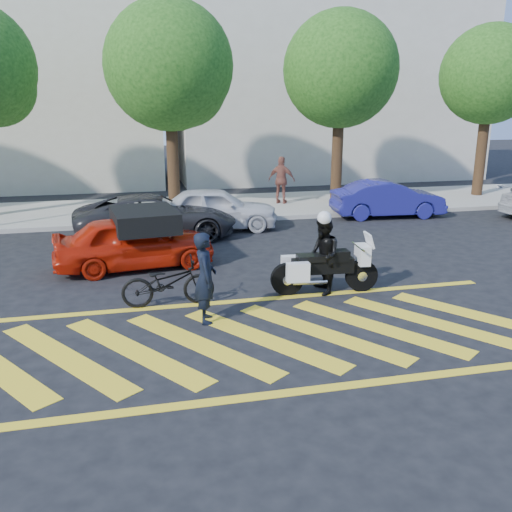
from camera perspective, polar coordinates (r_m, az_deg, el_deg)
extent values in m
plane|color=black|center=(9.56, -2.36, -8.93)|extent=(90.00, 90.00, 0.00)
cube|color=#9E998E|center=(20.96, -8.53, 4.90)|extent=(60.00, 5.00, 0.15)
cube|color=yellow|center=(9.50, -19.45, -10.02)|extent=(2.43, 3.21, 0.01)
cube|color=yellow|center=(9.42, -12.71, -9.68)|extent=(2.43, 3.21, 0.01)
cube|color=yellow|center=(9.47, -5.97, -9.21)|extent=(2.43, 3.21, 0.01)
cube|color=yellow|center=(9.65, 0.59, -8.63)|extent=(2.43, 3.21, 0.01)
cube|color=yellow|center=(9.95, 6.82, -7.98)|extent=(2.43, 3.21, 0.01)
cube|color=yellow|center=(10.35, 12.61, -7.29)|extent=(2.43, 3.21, 0.01)
cube|color=yellow|center=(10.85, 17.90, -6.59)|extent=(2.43, 3.21, 0.01)
cube|color=yellow|center=(11.44, 22.67, -5.91)|extent=(2.43, 3.21, 0.01)
cube|color=yellow|center=(7.91, 0.30, -14.55)|extent=(12.00, 0.20, 0.01)
cube|color=yellow|center=(11.28, -4.17, -4.95)|extent=(12.00, 0.20, 0.01)
cube|color=beige|center=(31.40, 7.01, 18.50)|extent=(16.00, 8.00, 11.00)
cylinder|color=black|center=(20.69, -8.75, 10.14)|extent=(0.44, 0.44, 4.00)
sphere|color=#194412|center=(20.63, -9.15, 19.19)|extent=(4.60, 4.60, 4.60)
sphere|color=#194412|center=(20.95, -7.42, 17.31)|extent=(2.99, 2.99, 2.99)
cylinder|color=black|center=(22.15, 8.54, 10.52)|extent=(0.44, 0.44, 4.00)
sphere|color=#194412|center=(22.09, 8.89, 18.83)|extent=(4.40, 4.40, 4.40)
sphere|color=#194412|center=(22.57, 10.01, 17.04)|extent=(2.86, 2.86, 2.86)
cylinder|color=black|center=(25.26, 22.62, 10.14)|extent=(0.44, 0.44, 4.00)
sphere|color=#194412|center=(25.20, 23.40, 17.14)|extent=(4.00, 4.00, 4.00)
sphere|color=#194412|center=(25.78, 23.97, 15.68)|extent=(2.60, 2.60, 2.60)
imported|color=black|center=(10.11, -5.36, -2.29)|extent=(0.46, 0.66, 1.73)
imported|color=black|center=(11.12, -9.23, -2.77)|extent=(1.87, 0.66, 0.98)
cylinder|color=black|center=(11.64, 3.28, -2.45)|extent=(0.71, 0.20, 0.70)
cylinder|color=silver|center=(11.64, 3.28, -2.45)|extent=(0.23, 0.19, 0.21)
cylinder|color=black|center=(12.08, 11.03, -2.04)|extent=(0.71, 0.20, 0.70)
cylinder|color=silver|center=(12.08, 11.03, -2.04)|extent=(0.23, 0.19, 0.21)
cube|color=black|center=(11.74, 7.03, -1.02)|extent=(1.35, 0.38, 0.32)
cube|color=black|center=(11.77, 8.56, 0.04)|extent=(0.50, 0.36, 0.23)
cube|color=black|center=(11.62, 5.79, -0.18)|extent=(0.61, 0.41, 0.13)
cube|color=silver|center=(11.94, 11.16, 0.16)|extent=(0.27, 0.46, 0.43)
cube|color=silver|center=(11.86, 3.83, -0.92)|extent=(0.49, 0.23, 0.41)
cube|color=silver|center=(11.34, 4.43, -1.72)|extent=(0.49, 0.23, 0.41)
imported|color=black|center=(11.67, 7.07, 0.01)|extent=(0.70, 0.86, 1.68)
imported|color=#BC1B08|center=(13.78, -12.66, 1.46)|extent=(4.08, 2.07, 1.33)
imported|color=black|center=(16.68, -10.48, 4.08)|extent=(4.88, 2.34, 1.34)
imported|color=silver|center=(17.70, -4.31, 5.03)|extent=(4.20, 2.13, 1.37)
imported|color=navy|center=(20.16, 13.70, 5.87)|extent=(4.08, 1.70, 1.31)
imported|color=brown|center=(21.43, 2.72, 7.98)|extent=(1.15, 0.95, 1.84)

